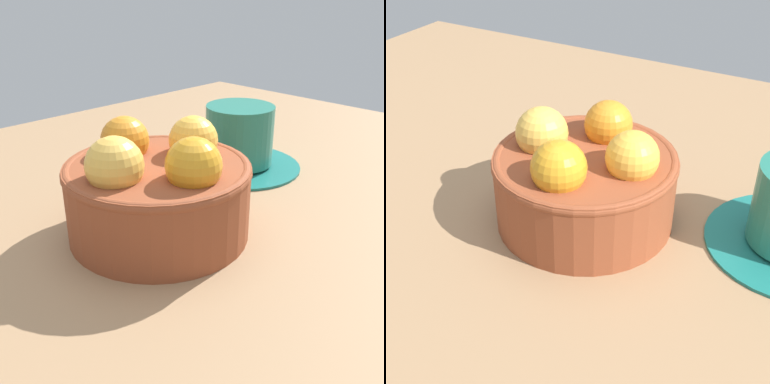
% 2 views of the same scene
% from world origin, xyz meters
% --- Properties ---
extents(ground_plane, '(1.11, 0.84, 0.04)m').
position_xyz_m(ground_plane, '(0.00, 0.00, -0.02)').
color(ground_plane, '#997551').
extents(terracotta_bowl, '(0.17, 0.17, 0.10)m').
position_xyz_m(terracotta_bowl, '(0.00, 0.00, 0.04)').
color(terracotta_bowl, brown).
rests_on(terracotta_bowl, ground_plane).
extents(coffee_cup, '(0.15, 0.15, 0.08)m').
position_xyz_m(coffee_cup, '(-0.18, -0.05, 0.03)').
color(coffee_cup, '#1B6D66').
rests_on(coffee_cup, ground_plane).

